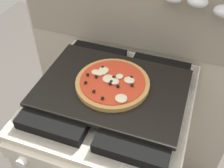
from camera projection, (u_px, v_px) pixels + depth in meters
The scene contains 4 objects.
kitchen_backsplash at pixel (136, 61), 1.31m from camera, with size 1.10×0.09×1.55m.
stove at pixel (112, 156), 1.31m from camera, with size 0.60×0.64×0.90m.
baking_tray at pixel (112, 88), 1.00m from camera, with size 0.54×0.38×0.02m, color black.
pizza_left at pixel (113, 83), 0.99m from camera, with size 0.27×0.27×0.03m.
Camera 1 is at (0.24, -0.68, 1.60)m, focal length 43.44 mm.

